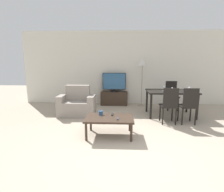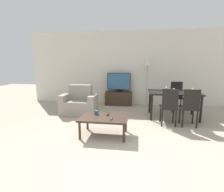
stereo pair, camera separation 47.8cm
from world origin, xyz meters
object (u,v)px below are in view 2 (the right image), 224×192
Objects in this scene: dining_chair_far at (177,95)px; cup_white_near at (96,113)px; dining_chair_near_right at (190,106)px; dining_table at (174,95)px; wine_glass_center at (167,88)px; wine_glass_left at (174,90)px; wine_glass_right at (193,90)px; dining_chair_near at (169,105)px; remote_secondary at (108,114)px; armchair at (79,104)px; tv at (119,82)px; floor_lamp at (147,65)px; remote_primary at (111,119)px; tv_stand at (119,98)px; coffee_table at (104,119)px.

dining_chair_far is 10.41× the size of cup_white_near.
cup_white_near is (-2.15, -0.65, -0.07)m from dining_chair_near_right.
dining_table is 0.79m from dining_chair_far.
dining_table is at bearing 1.20° from wine_glass_center.
wine_glass_left is 0.53m from wine_glass_right.
dining_chair_near is 1.55m from remote_secondary.
armchair is 0.77× the size of dining_table.
tv is 5.80× the size of wine_glass_left.
dining_table is 9.21× the size of remote_secondary.
cup_white_near is (-1.21, -2.60, -1.01)m from floor_lamp.
wine_glass_right is at bearing -51.15° from floor_lamp.
dining_chair_near is 1.00× the size of dining_chair_near_right.
dining_chair_near is at bearing -54.03° from tv.
dining_chair_far is (1.95, -0.53, -0.32)m from tv.
dining_chair_far reaches higher than remote_secondary.
armchair is 3.07m from dining_chair_near_right.
dining_table is at bearing 47.49° from remote_primary.
dining_chair_far and dining_chair_near_right have the same top height.
tv_stand is at bearing 91.12° from remote_secondary.
coffee_table is at bearing -134.11° from wine_glass_center.
remote_primary is 1.00× the size of remote_secondary.
dining_chair_near_right is (0.48, 0.00, 0.00)m from dining_chair_near.
cup_white_near reaches higher than coffee_table.
dining_table is 9.47× the size of wine_glass_center.
floor_lamp is (2.05, 1.32, 1.15)m from armchair.
tv is at bearing 91.12° from remote_secondary.
remote_secondary is (0.06, 0.17, 0.05)m from coffee_table.
wine_glass_right is at bearing 36.62° from remote_primary.
dining_table is 9.47× the size of wine_glass_left.
dining_chair_near_right reaches higher than coffee_table.
dining_chair_far is (1.95, -0.53, 0.28)m from tv_stand.
tv_stand is at bearing 176.07° from floor_lamp.
wine_glass_center is (-0.45, 0.74, 0.32)m from dining_chair_near_right.
cup_white_near is 2.15m from wine_glass_left.
wine_glass_right is at bearing 26.89° from cup_white_near.
dining_chair_far is 6.45× the size of wine_glass_right.
cup_white_near is at bearing -153.11° from wine_glass_right.
tv_stand is 6.53× the size of remote_secondary.
wine_glass_left is (-0.07, -0.35, 0.19)m from dining_table.
cup_white_near is at bearing -140.67° from wine_glass_center.
wine_glass_center is 1.00× the size of wine_glass_right.
wine_glass_center is at bearing 43.62° from remote_secondary.
dining_chair_near_right is at bearing 16.88° from cup_white_near.
wine_glass_center reaches higher than dining_table.
dining_chair_near reaches higher than tv_stand.
wine_glass_center reaches higher than remote_secondary.
tv is 2.60m from wine_glass_right.
floor_lamp is (-0.94, 1.95, 0.94)m from dining_chair_near_right.
dining_chair_far is at bearing 90.00° from dining_chair_near_right.
armchair is at bearing 128.18° from remote_primary.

